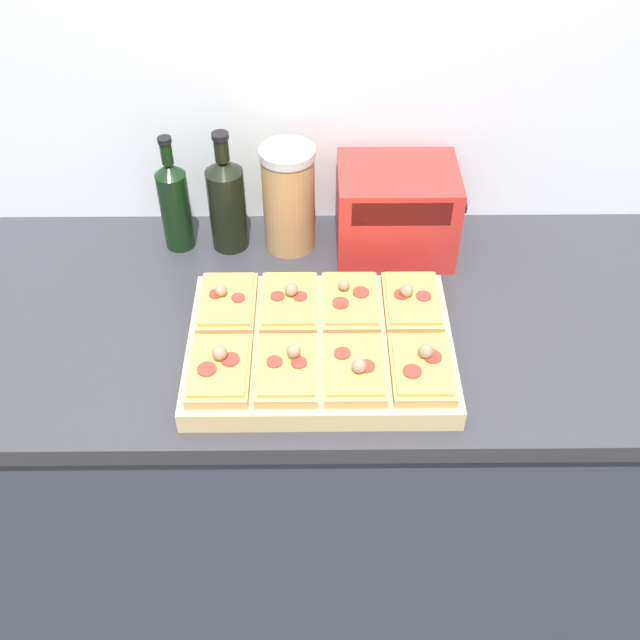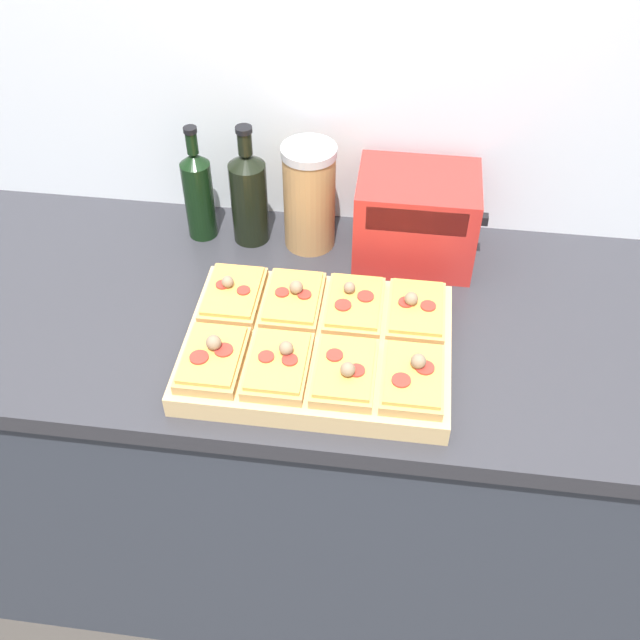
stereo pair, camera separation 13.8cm
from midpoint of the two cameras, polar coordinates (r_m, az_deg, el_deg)
wall_back at (r=1.59m, az=3.94°, el=18.50°), size 6.00×0.06×2.50m
kitchen_counter at (r=1.83m, az=1.82°, el=-9.85°), size 2.63×0.67×0.91m
cutting_board at (r=1.39m, az=2.68°, el=-2.23°), size 0.49×0.36×0.04m
pizza_slice_back_left at (r=1.44m, az=-3.93°, el=1.85°), size 0.11×0.16×0.05m
pizza_slice_back_midleft at (r=1.43m, az=0.73°, el=1.45°), size 0.11×0.16×0.05m
pizza_slice_back_midright at (r=1.42m, az=5.40°, el=1.03°), size 0.11×0.16×0.05m
pizza_slice_back_right at (r=1.43m, az=10.09°, el=0.60°), size 0.11×0.16×0.05m
pizza_slice_front_left at (r=1.32m, az=-5.23°, el=-3.03°), size 0.11×0.16×0.06m
pizza_slice_front_midleft at (r=1.31m, az=-0.17°, el=-3.54°), size 0.11×0.16×0.05m
pizza_slice_front_midright at (r=1.30m, az=4.95°, el=-4.06°), size 0.11×0.16×0.05m
pizza_slice_front_right at (r=1.31m, az=10.10°, el=-4.47°), size 0.11×0.16×0.06m
olive_oil_bottle at (r=1.63m, az=-6.84°, el=9.51°), size 0.06×0.06×0.26m
wine_bottle at (r=1.61m, az=-2.98°, el=9.39°), size 0.08×0.08×0.27m
grain_jar_tall at (r=1.59m, az=1.70°, el=9.26°), size 0.11×0.11×0.24m
toaster_oven at (r=1.59m, az=9.81°, el=7.57°), size 0.27×0.19×0.19m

